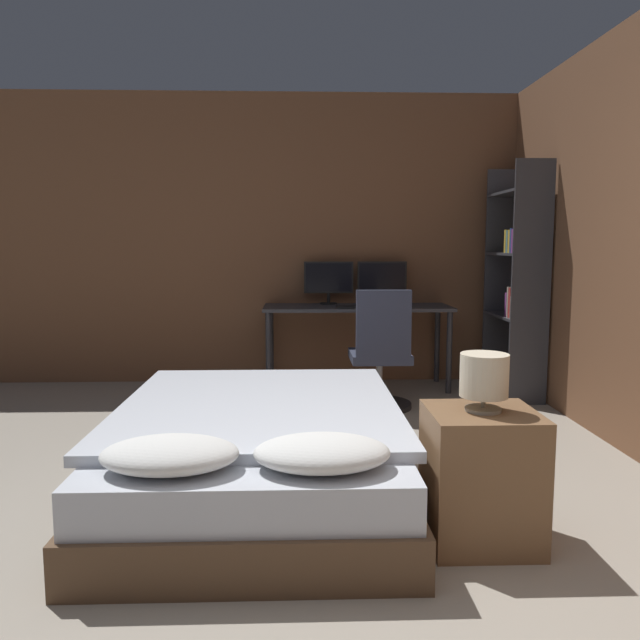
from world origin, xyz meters
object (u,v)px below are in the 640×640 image
(nightstand, at_px, (481,477))
(keyboard, at_px, (359,307))
(bedside_lamp, at_px, (484,377))
(desk, at_px, (357,316))
(computer_mouse, at_px, (392,306))
(monitor_right, at_px, (382,280))
(monitor_left, at_px, (329,280))
(office_chair, at_px, (381,362))
(bookshelf, at_px, (519,271))
(bed, at_px, (259,450))

(nightstand, bearing_deg, keyboard, 95.42)
(bedside_lamp, bearing_deg, keyboard, 95.42)
(desk, distance_m, computer_mouse, 0.36)
(bedside_lamp, relative_size, keyboard, 0.64)
(bedside_lamp, distance_m, monitor_right, 3.18)
(monitor_left, distance_m, office_chair, 1.17)
(office_chair, height_order, bookshelf, bookshelf)
(bedside_lamp, height_order, computer_mouse, bedside_lamp)
(computer_mouse, bearing_deg, keyboard, 180.00)
(keyboard, distance_m, computer_mouse, 0.29)
(computer_mouse, relative_size, office_chair, 0.07)
(monitor_left, relative_size, office_chair, 0.47)
(keyboard, bearing_deg, monitor_right, 56.01)
(keyboard, bearing_deg, computer_mouse, 0.00)
(bookshelf, bearing_deg, office_chair, -162.47)
(keyboard, height_order, bookshelf, bookshelf)
(bedside_lamp, distance_m, desk, 3.00)
(desk, xyz_separation_m, computer_mouse, (0.29, -0.18, 0.11))
(office_chair, bearing_deg, bookshelf, 17.53)
(bed, height_order, keyboard, keyboard)
(monitor_left, xyz_separation_m, office_chair, (0.37, -0.94, -0.60))
(desk, relative_size, keyboard, 4.28)
(nightstand, bearing_deg, monitor_right, 90.31)
(office_chair, relative_size, bookshelf, 0.49)
(bookshelf, bearing_deg, keyboard, 172.06)
(bed, xyz_separation_m, bookshelf, (2.08, 2.06, 0.85))
(desk, height_order, bookshelf, bookshelf)
(bed, distance_m, office_chair, 1.89)
(bed, height_order, office_chair, office_chair)
(nightstand, xyz_separation_m, monitor_left, (-0.52, 3.17, 0.69))
(nightstand, distance_m, office_chair, 2.24)
(computer_mouse, distance_m, office_chair, 0.71)
(bed, xyz_separation_m, nightstand, (1.01, -0.56, 0.06))
(bedside_lamp, xyz_separation_m, bookshelf, (1.07, 2.62, 0.34))
(keyboard, height_order, office_chair, office_chair)
(keyboard, bearing_deg, bookshelf, -7.94)
(computer_mouse, bearing_deg, monitor_right, 95.82)
(office_chair, bearing_deg, bedside_lamp, -86.20)
(monitor_right, bearing_deg, office_chair, -97.94)
(bed, distance_m, computer_mouse, 2.53)
(monitor_right, distance_m, keyboard, 0.50)
(bedside_lamp, bearing_deg, nightstand, 180.00)
(computer_mouse, bearing_deg, desk, 147.46)
(bedside_lamp, relative_size, bookshelf, 0.13)
(office_chair, xyz_separation_m, bookshelf, (1.22, 0.38, 0.70))
(bed, height_order, monitor_right, monitor_right)
(desk, xyz_separation_m, office_chair, (0.12, -0.75, -0.28))
(bed, xyz_separation_m, monitor_left, (0.49, 2.62, 0.75))
(bed, distance_m, monitor_right, 2.89)
(monitor_right, bearing_deg, monitor_left, 180.00)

